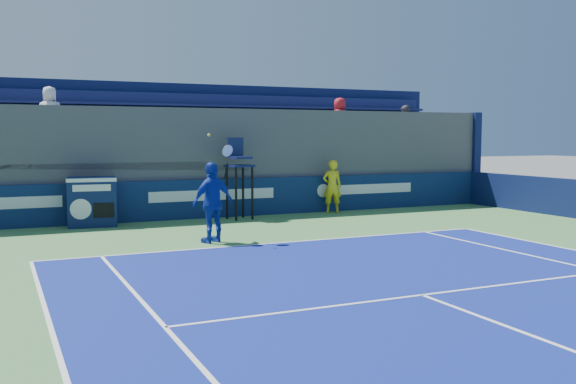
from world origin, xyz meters
name	(u,v)px	position (x,y,z in m)	size (l,w,h in m)	color
ball_person	(332,186)	(3.96, 16.66, 0.88)	(0.63, 0.41, 1.73)	yellow
back_hoarding	(213,199)	(0.00, 17.10, 0.60)	(20.40, 0.21, 1.20)	#0D1E4A
match_clock	(92,200)	(-3.66, 16.58, 0.74)	(1.39, 0.87, 1.40)	#0E1B48
umpire_chair	(239,169)	(0.63, 16.42, 1.53)	(0.80, 0.80, 2.48)	black
tennis_player	(213,202)	(-1.44, 12.62, 0.97)	(1.21, 0.82, 2.57)	#132FA2
stadium_seating	(193,157)	(-0.01, 19.15, 1.84)	(21.00, 4.05, 4.40)	#4A4A4F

